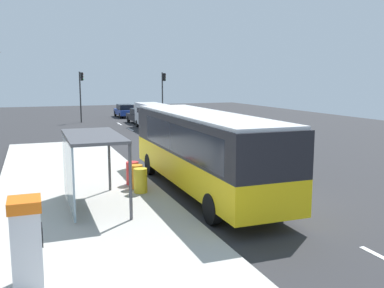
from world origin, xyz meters
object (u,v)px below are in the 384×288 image
sedan_near (125,111)px  traffic_light_far_side (81,89)px  recycling_bin_red (132,173)px  bus_shelter (84,152)px  ticket_machine (27,243)px  recycling_bin_yellow (140,181)px  sedan_far (140,116)px  recycling_bin_orange (136,177)px  white_van (152,114)px  bus (202,147)px  traffic_light_near_side (163,89)px

sedan_near → traffic_light_far_side: (-5.40, -4.42, 2.68)m
recycling_bin_red → bus_shelter: bus_shelter is taller
ticket_machine → bus_shelter: (1.83, 5.44, 0.93)m
recycling_bin_yellow → traffic_light_far_side: bearing=87.9°
sedan_near → recycling_bin_yellow: size_ratio=4.64×
traffic_light_far_side → recycling_bin_yellow: bearing=-92.1°
sedan_far → traffic_light_far_side: 6.81m
sedan_far → recycling_bin_orange: 26.65m
ticket_machine → traffic_light_far_side: 36.71m
white_van → bus_shelter: bearing=-110.8°
recycling_bin_yellow → bus_shelter: 2.87m
bus → white_van: bus is taller
recycling_bin_orange → traffic_light_far_side: (1.10, 29.01, 2.81)m
sedan_near → ticket_machine: ticket_machine is taller
recycling_bin_orange → recycling_bin_red: bearing=90.0°
bus → recycling_bin_orange: bearing=161.2°
sedan_near → traffic_light_near_side: bearing=-58.5°
bus → sedan_near: (4.01, 34.27, -1.05)m
sedan_far → recycling_bin_red: sedan_far is taller
ticket_machine → recycling_bin_red: bearing=63.1°
white_van → traffic_light_near_side: traffic_light_near_side is taller
bus → recycling_bin_red: bus is taller
white_van → sedan_near: size_ratio=1.18×
sedan_far → recycling_bin_red: bearing=-104.5°
sedan_far → bus_shelter: size_ratio=1.12×
bus_shelter → traffic_light_near_side: bearing=68.4°
white_van → recycling_bin_yellow: 22.51m
recycling_bin_orange → traffic_light_near_side: (9.70, 28.21, 2.78)m
sedan_far → bus: bearing=-98.6°
ticket_machine → recycling_bin_orange: ticket_machine is taller
sedan_far → bus_shelter: (-8.72, -27.67, 1.31)m
sedan_far → traffic_light_far_side: size_ratio=0.85×
bus → recycling_bin_orange: (-2.49, 0.85, -1.19)m
ticket_machine → sedan_far: bearing=72.3°
bus → sedan_near: 34.52m
bus → recycling_bin_red: size_ratio=11.60×
bus → sedan_far: bearing=81.4°
traffic_light_near_side → ticket_machine: bearing=-111.2°
recycling_bin_yellow → recycling_bin_orange: bearing=90.0°
white_van → ticket_machine: (-10.44, -28.15, -0.17)m
recycling_bin_yellow → traffic_light_near_side: size_ratio=0.18×
bus → sedan_near: size_ratio=2.50×
sedan_far → ticket_machine: ticket_machine is taller
recycling_bin_orange → sedan_far: bearing=75.9°
sedan_near → ticket_machine: size_ratio=2.27×
ticket_machine → bus_shelter: bearing=71.4°
sedan_far → sedan_near: bearing=90.0°
traffic_light_near_side → bus_shelter: (-11.91, -30.04, -1.34)m
recycling_bin_red → ticket_machine: bearing=-116.9°
white_van → recycling_bin_orange: white_van is taller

